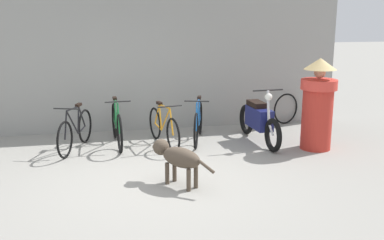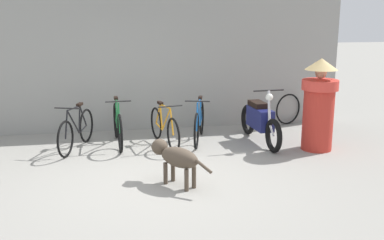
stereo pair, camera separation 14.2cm
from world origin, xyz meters
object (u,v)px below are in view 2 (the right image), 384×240
at_px(person_in_robes, 319,104).
at_px(bicycle_3, 199,123).
at_px(motorcycle, 260,120).
at_px(stray_dog, 175,156).
at_px(bicycle_1, 118,125).
at_px(bicycle_0, 76,130).
at_px(spare_tire_left, 288,109).
at_px(bicycle_2, 164,127).

bearing_deg(person_in_robes, bicycle_3, -1.76).
height_order(bicycle_3, motorcycle, motorcycle).
distance_m(stray_dog, person_in_robes, 3.11).
height_order(bicycle_1, bicycle_3, bicycle_1).
bearing_deg(person_in_robes, stray_dog, 47.49).
bearing_deg(bicycle_0, bicycle_3, 111.83).
bearing_deg(bicycle_3, spare_tire_left, 130.42).
height_order(bicycle_0, stray_dog, bicycle_0).
xyz_separation_m(bicycle_3, spare_tire_left, (2.23, 0.97, -0.01)).
relative_size(bicycle_0, stray_dog, 1.59).
bearing_deg(bicycle_2, stray_dog, -14.33).
bearing_deg(motorcycle, bicycle_0, -96.67).
xyz_separation_m(bicycle_3, stray_dog, (-0.80, -2.20, 0.06)).
distance_m(bicycle_2, bicycle_3, 0.73).
distance_m(bicycle_1, motorcycle, 2.72).
relative_size(motorcycle, stray_dog, 1.96).
relative_size(bicycle_3, person_in_robes, 1.00).
relative_size(bicycle_1, bicycle_3, 1.04).
bearing_deg(person_in_robes, motorcycle, -11.28).
distance_m(bicycle_2, stray_dog, 2.04).
height_order(stray_dog, spare_tire_left, spare_tire_left).
bearing_deg(bicycle_1, spare_tire_left, 100.61).
relative_size(bicycle_0, bicycle_3, 0.93).
relative_size(motorcycle, person_in_robes, 1.14).
bearing_deg(stray_dog, spare_tire_left, -81.39).
relative_size(person_in_robes, spare_tire_left, 2.39).
distance_m(bicycle_1, bicycle_2, 0.88).
relative_size(bicycle_1, spare_tire_left, 2.48).
xyz_separation_m(motorcycle, spare_tire_left, (1.11, 1.30, -0.09)).
height_order(bicycle_1, spare_tire_left, bicycle_1).
height_order(stray_dog, person_in_robes, person_in_robes).
distance_m(bicycle_0, bicycle_2, 1.61).
bearing_deg(bicycle_1, person_in_robes, 71.52).
xyz_separation_m(stray_dog, spare_tire_left, (3.03, 3.17, -0.08)).
height_order(bicycle_2, spare_tire_left, bicycle_2).
distance_m(bicycle_1, stray_dog, 2.37).
bearing_deg(bicycle_2, spare_tire_left, 99.43).
relative_size(bicycle_0, spare_tire_left, 2.22).
bearing_deg(stray_dog, bicycle_0, -1.56).
distance_m(bicycle_1, bicycle_3, 1.57).
height_order(bicycle_0, person_in_robes, person_in_robes).
bearing_deg(bicycle_1, bicycle_3, 85.34).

